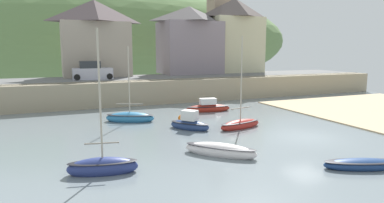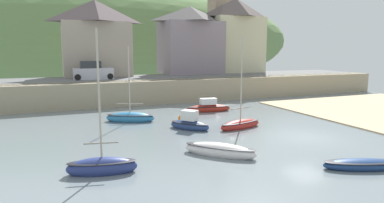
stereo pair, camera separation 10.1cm
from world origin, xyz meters
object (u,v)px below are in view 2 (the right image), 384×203
(waterfront_building_right, at_px, (235,35))
(sailboat_blue_trim, at_px, (362,165))
(waterfront_building_left, at_px, (96,38))
(sailboat_tall_mast, at_px, (208,108))
(mooring_buoy, at_px, (182,118))
(waterfront_building_centre, at_px, (190,40))
(fishing_boat_green, at_px, (102,166))
(dinghy_open_wooden, at_px, (130,117))
(sailboat_white_hull, at_px, (240,124))
(parked_car_near_slipway, at_px, (93,72))
(sailboat_nearest_shore, at_px, (190,124))
(rowboat_small_beached, at_px, (220,150))
(church_with_spire, at_px, (220,15))

(waterfront_building_right, distance_m, sailboat_blue_trim, 33.34)
(waterfront_building_left, bearing_deg, sailboat_tall_mast, -61.67)
(sailboat_blue_trim, height_order, mooring_buoy, mooring_buoy)
(waterfront_building_centre, xyz_separation_m, fishing_boat_green, (-15.08, -26.72, -6.50))
(waterfront_building_right, xyz_separation_m, dinghy_open_wooden, (-18.40, -16.19, -7.25))
(sailboat_tall_mast, distance_m, fishing_boat_green, 16.29)
(sailboat_blue_trim, bearing_deg, dinghy_open_wooden, 139.22)
(waterfront_building_left, bearing_deg, sailboat_blue_trim, -74.86)
(sailboat_tall_mast, distance_m, mooring_buoy, 4.62)
(sailboat_tall_mast, height_order, sailboat_blue_trim, sailboat_tall_mast)
(waterfront_building_left, height_order, sailboat_blue_trim, waterfront_building_left)
(sailboat_tall_mast, height_order, dinghy_open_wooden, dinghy_open_wooden)
(waterfront_building_centre, bearing_deg, sailboat_blue_trim, -96.90)
(sailboat_white_hull, bearing_deg, dinghy_open_wooden, 129.11)
(sailboat_white_hull, relative_size, parked_car_near_slipway, 1.61)
(dinghy_open_wooden, bearing_deg, waterfront_building_right, 67.23)
(waterfront_building_left, bearing_deg, dinghy_open_wooden, -88.34)
(waterfront_building_left, distance_m, parked_car_near_slipway, 5.93)
(sailboat_nearest_shore, bearing_deg, mooring_buoy, 130.79)
(sailboat_blue_trim, distance_m, mooring_buoy, 13.85)
(sailboat_tall_mast, relative_size, sailboat_blue_trim, 1.11)
(rowboat_small_beached, relative_size, parked_car_near_slipway, 0.85)
(sailboat_tall_mast, bearing_deg, rowboat_small_beached, -104.16)
(waterfront_building_left, xyz_separation_m, mooring_buoy, (4.28, -17.50, -6.76))
(fishing_boat_green, relative_size, sailboat_white_hull, 1.00)
(waterfront_building_left, height_order, parked_car_near_slipway, waterfront_building_left)
(sailboat_nearest_shore, bearing_deg, rowboat_small_beached, -46.68)
(mooring_buoy, bearing_deg, rowboat_small_beached, -97.81)
(sailboat_nearest_shore, distance_m, sailboat_tall_mast, 6.98)
(mooring_buoy, bearing_deg, church_with_spire, 56.65)
(fishing_boat_green, bearing_deg, mooring_buoy, 63.53)
(fishing_boat_green, height_order, sailboat_white_hull, sailboat_white_hull)
(waterfront_building_right, relative_size, mooring_buoy, 16.78)
(sailboat_nearest_shore, distance_m, rowboat_small_beached, 6.18)
(mooring_buoy, bearing_deg, sailboat_blue_trim, -73.04)
(sailboat_nearest_shore, bearing_deg, fishing_boat_green, -86.49)
(sailboat_blue_trim, relative_size, sailboat_white_hull, 0.58)
(church_with_spire, xyz_separation_m, mooring_buoy, (-14.15, -21.50, -10.48))
(dinghy_open_wooden, height_order, sailboat_white_hull, sailboat_white_hull)
(waterfront_building_right, bearing_deg, dinghy_open_wooden, -138.66)
(waterfront_building_centre, distance_m, dinghy_open_wooden, 20.94)
(sailboat_blue_trim, bearing_deg, sailboat_white_hull, 117.48)
(fishing_boat_green, distance_m, mooring_buoy, 11.77)
(waterfront_building_centre, bearing_deg, fishing_boat_green, -119.43)
(church_with_spire, height_order, parked_car_near_slipway, church_with_spire)
(waterfront_building_left, xyz_separation_m, sailboat_tall_mast, (7.89, -14.64, -6.60))
(waterfront_building_left, distance_m, dinghy_open_wooden, 17.50)
(sailboat_nearest_shore, height_order, sailboat_tall_mast, sailboat_nearest_shore)
(waterfront_building_right, xyz_separation_m, mooring_buoy, (-14.60, -17.50, -7.39))
(sailboat_white_hull, bearing_deg, waterfront_building_centre, 64.23)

